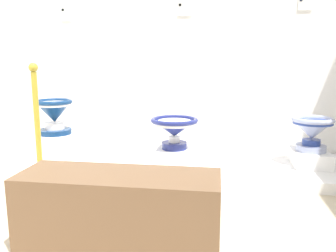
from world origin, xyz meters
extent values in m
cube|color=white|center=(2.04, 3.21, 1.52)|extent=(4.29, 0.06, 3.03)
cube|color=white|center=(2.04, 2.72, 0.04)|extent=(3.51, 0.88, 0.09)
cube|color=white|center=(0.88, 2.74, 0.19)|extent=(0.30, 0.36, 0.21)
cylinder|color=navy|center=(0.88, 2.74, 0.32)|extent=(0.30, 0.30, 0.05)
cylinder|color=white|center=(0.88, 2.74, 0.37)|extent=(0.18, 0.18, 0.07)
cone|color=navy|center=(0.88, 2.74, 0.50)|extent=(0.33, 0.33, 0.19)
cylinder|color=white|center=(0.88, 2.74, 0.58)|extent=(0.32, 0.32, 0.03)
torus|color=navy|center=(0.88, 2.74, 0.60)|extent=(0.34, 0.34, 0.04)
cylinder|color=white|center=(0.88, 2.74, 0.59)|extent=(0.23, 0.23, 0.01)
cube|color=white|center=(2.02, 2.69, 0.15)|extent=(0.31, 0.35, 0.12)
cylinder|color=navy|center=(2.02, 2.69, 0.24)|extent=(0.22, 0.22, 0.06)
cylinder|color=white|center=(2.02, 2.69, 0.29)|extent=(0.10, 0.10, 0.05)
cone|color=navy|center=(2.02, 2.69, 0.39)|extent=(0.41, 0.41, 0.14)
cylinder|color=white|center=(2.02, 2.69, 0.44)|extent=(0.40, 0.40, 0.03)
torus|color=navy|center=(2.02, 2.69, 0.46)|extent=(0.42, 0.42, 0.04)
cylinder|color=white|center=(2.02, 2.69, 0.46)|extent=(0.29, 0.29, 0.01)
cube|color=white|center=(3.19, 2.75, 0.15)|extent=(0.29, 0.36, 0.13)
cylinder|color=#9BA6CD|center=(3.19, 2.75, 0.24)|extent=(0.25, 0.25, 0.05)
cylinder|color=navy|center=(3.19, 2.75, 0.29)|extent=(0.15, 0.15, 0.05)
cone|color=#9BA6CD|center=(3.19, 2.75, 0.40)|extent=(0.33, 0.33, 0.17)
cylinder|color=navy|center=(3.19, 2.75, 0.47)|extent=(0.32, 0.32, 0.03)
torus|color=#9BA6CD|center=(3.19, 2.75, 0.49)|extent=(0.34, 0.34, 0.04)
cylinder|color=navy|center=(3.19, 2.75, 0.48)|extent=(0.23, 0.23, 0.01)
cube|color=white|center=(0.85, 3.18, 1.44)|extent=(0.11, 0.01, 0.14)
cube|color=#5B9E4C|center=(0.82, 3.18, 1.48)|extent=(0.02, 0.01, 0.02)
cube|color=white|center=(2.05, 3.18, 1.46)|extent=(0.14, 0.01, 0.13)
cube|color=slate|center=(2.01, 3.18, 1.50)|extent=(0.02, 0.01, 0.02)
cube|color=white|center=(3.15, 3.18, 1.48)|extent=(0.12, 0.01, 0.11)
cube|color=#386BAD|center=(3.11, 3.18, 1.52)|extent=(0.02, 0.01, 0.02)
cylinder|color=gold|center=(1.13, 1.98, 0.01)|extent=(0.26, 0.26, 0.02)
cylinder|color=gold|center=(1.13, 1.98, 0.46)|extent=(0.04, 0.04, 0.87)
sphere|color=gold|center=(1.13, 1.98, 0.93)|extent=(0.06, 0.06, 0.06)
cube|color=brown|center=(1.90, 1.39, 0.20)|extent=(1.04, 0.36, 0.40)
camera|label=1|loc=(2.39, -0.24, 0.96)|focal=36.62mm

